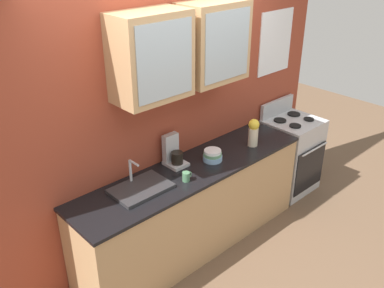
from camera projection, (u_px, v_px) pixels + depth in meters
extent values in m
plane|color=brown|center=(193.00, 245.00, 4.27)|extent=(10.00, 10.00, 0.00)
cube|color=#993D28|center=(168.00, 119.00, 3.92)|extent=(4.03, 0.10, 2.52)
cube|color=tan|center=(151.00, 57.00, 3.25)|extent=(0.61, 0.34, 0.68)
cube|color=#9EADB7|center=(165.00, 61.00, 3.14)|extent=(0.52, 0.01, 0.58)
cube|color=tan|center=(213.00, 42.00, 3.66)|extent=(0.61, 0.34, 0.68)
cube|color=#9EADB7|center=(228.00, 46.00, 3.55)|extent=(0.52, 0.01, 0.58)
cube|color=white|center=(275.00, 42.00, 4.56)|extent=(0.53, 0.01, 0.67)
cube|color=tan|center=(193.00, 209.00, 4.07)|extent=(2.42, 0.56, 0.86)
cube|color=black|center=(194.00, 169.00, 3.87)|extent=(2.45, 0.59, 0.03)
cube|color=silver|center=(290.00, 155.00, 5.01)|extent=(0.59, 0.54, 0.89)
cube|color=black|center=(310.00, 169.00, 4.87)|extent=(0.54, 0.01, 0.53)
cylinder|color=silver|center=(315.00, 149.00, 4.73)|extent=(0.47, 0.02, 0.02)
cube|color=silver|center=(277.00, 107.00, 4.94)|extent=(0.56, 0.04, 0.18)
cylinder|color=black|center=(295.00, 126.00, 4.66)|extent=(0.13, 0.13, 0.02)
cylinder|color=black|center=(309.00, 119.00, 4.82)|extent=(0.11, 0.11, 0.02)
cylinder|color=black|center=(280.00, 120.00, 4.79)|extent=(0.14, 0.14, 0.02)
cylinder|color=black|center=(294.00, 114.00, 4.96)|extent=(0.15, 0.15, 0.02)
cube|color=#2D2D30|center=(141.00, 188.00, 3.53)|extent=(0.49, 0.33, 0.03)
cylinder|color=silver|center=(130.00, 171.00, 3.57)|extent=(0.02, 0.02, 0.20)
cylinder|color=silver|center=(134.00, 163.00, 3.49)|extent=(0.02, 0.12, 0.02)
cylinder|color=#8CB7E0|center=(212.00, 158.00, 3.98)|extent=(0.18, 0.18, 0.05)
cylinder|color=#669972|center=(213.00, 155.00, 3.97)|extent=(0.17, 0.17, 0.04)
cylinder|color=white|center=(213.00, 152.00, 3.95)|extent=(0.16, 0.16, 0.04)
cylinder|color=beige|center=(253.00, 137.00, 4.22)|extent=(0.10, 0.10, 0.19)
sphere|color=yellow|center=(254.00, 124.00, 4.16)|extent=(0.11, 0.11, 0.11)
cylinder|color=#4C7F59|center=(186.00, 177.00, 3.65)|extent=(0.07, 0.07, 0.08)
torus|color=#4C7F59|center=(189.00, 175.00, 3.67)|extent=(0.05, 0.01, 0.05)
cube|color=#B7B7BC|center=(176.00, 164.00, 3.90)|extent=(0.17, 0.20, 0.03)
cylinder|color=black|center=(177.00, 158.00, 3.86)|extent=(0.11, 0.11, 0.11)
cube|color=#B7B7BC|center=(171.00, 147.00, 3.88)|extent=(0.15, 0.06, 0.26)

